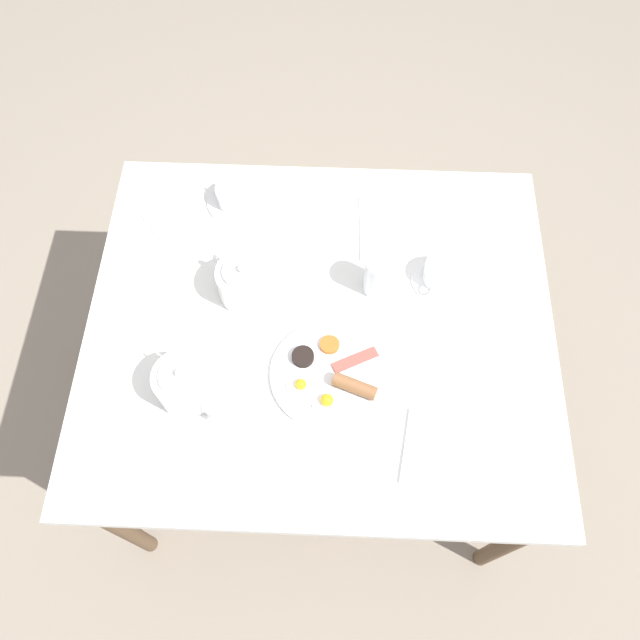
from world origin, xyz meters
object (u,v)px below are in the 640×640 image
water_glass_tall (379,275)px  teacup_with_saucer_right (234,196)px  fork_by_plate (157,233)px  breakfast_plate (329,375)px  teapot_far (185,384)px  knife_by_plate (362,228)px  teacup_with_saucer_left (442,274)px  napkin_folded (428,449)px  spoon_for_tea (146,314)px  teapot_near (244,282)px

water_glass_tall → teacup_with_saucer_right: bearing=56.8°
teacup_with_saucer_right → fork_by_plate: size_ratio=0.99×
breakfast_plate → fork_by_plate: bearing=50.3°
teapot_far → teacup_with_saucer_right: bearing=-51.1°
teapot_far → knife_by_plate: size_ratio=0.82×
teacup_with_saucer_left → napkin_folded: (-0.43, 0.05, -0.02)m
napkin_folded → fork_by_plate: (0.54, 0.68, -0.00)m
breakfast_plate → napkin_folded: 0.27m
teacup_with_saucer_right → water_glass_tall: (-0.25, -0.38, 0.03)m
teacup_with_saucer_left → spoon_for_tea: teacup_with_saucer_left is taller
fork_by_plate → spoon_for_tea: same height
teacup_with_saucer_left → teapot_near: bearing=96.7°
teacup_with_saucer_left → fork_by_plate: 0.73m
napkin_folded → fork_by_plate: 0.87m
teapot_near → knife_by_plate: size_ratio=0.88×
breakfast_plate → teapot_near: size_ratio=1.51×
napkin_folded → breakfast_plate: bearing=53.6°
teacup_with_saucer_right → knife_by_plate: bearing=-101.8°
teapot_near → napkin_folded: 0.57m
teapot_far → teapot_near: bearing=-67.4°
fork_by_plate → teacup_with_saucer_left: bearing=-98.6°
teacup_with_saucer_right → teapot_near: bearing=-168.5°
teacup_with_saucer_left → knife_by_plate: size_ratio=0.73×
water_glass_tall → teacup_with_saucer_left: bearing=-79.2°
breakfast_plate → napkin_folded: size_ratio=1.48×
teacup_with_saucer_right → teacup_with_saucer_left: bearing=-112.2°
fork_by_plate → water_glass_tall: bearing=-103.7°
teapot_near → fork_by_plate: (0.17, 0.25, -0.05)m
teapot_near → teacup_with_saucer_right: (0.27, 0.06, -0.03)m
teacup_with_saucer_left → knife_by_plate: 0.24m
breakfast_plate → teapot_near: 0.30m
napkin_folded → teacup_with_saucer_right: bearing=36.8°
teacup_with_saucer_right → water_glass_tall: water_glass_tall is taller
teacup_with_saucer_left → knife_by_plate: bearing=52.9°
spoon_for_tea → teapot_far: bearing=-146.5°
teacup_with_saucer_right → water_glass_tall: 0.45m
napkin_folded → knife_by_plate: 0.60m
water_glass_tall → fork_by_plate: 0.59m
teapot_near → spoon_for_tea: size_ratio=1.18×
teacup_with_saucer_left → napkin_folded: teacup_with_saucer_left is taller
teacup_with_saucer_right → napkin_folded: (-0.65, -0.49, -0.02)m
breakfast_plate → water_glass_tall: water_glass_tall is taller
teacup_with_saucer_right → spoon_for_tea: (-0.34, 0.18, -0.02)m
fork_by_plate → knife_by_plate: bearing=-85.9°
teapot_near → teacup_with_saucer_left: (0.06, -0.48, -0.03)m
teacup_with_saucer_left → napkin_folded: size_ratio=0.81×
teapot_near → water_glass_tall: bearing=43.9°
fork_by_plate → knife_by_plate: size_ratio=0.74×
breakfast_plate → teapot_near: bearing=44.5°
teapot_near → fork_by_plate: teapot_near is taller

